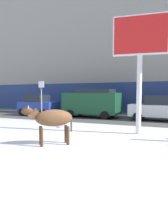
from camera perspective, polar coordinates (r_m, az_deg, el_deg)
name	(u,v)px	position (r m, az deg, el deg)	size (l,w,h in m)	color
ground_plane	(75,144)	(8.06, -2.47, -8.84)	(120.00, 120.00, 0.00)	white
road_strip	(124,120)	(15.90, 11.00, -2.08)	(60.00, 5.60, 0.01)	#514F4C
building_facade	(140,49)	(22.76, 15.13, 16.32)	(44.00, 6.10, 13.00)	gray
cow_brown	(52,119)	(7.92, -8.70, -1.83)	(1.71, 1.54, 1.54)	brown
billboard	(140,42)	(10.54, 15.10, 17.90)	(2.52, 0.53, 5.56)	silver
car_blue_hatchback	(38,105)	(19.13, -12.46, 1.83)	(3.57, 2.04, 1.86)	#233D9E
car_darkgreen_van	(92,102)	(17.11, 2.17, 2.65)	(4.68, 2.27, 2.32)	#194C2D
car_white_sedan	(160,108)	(15.80, 20.00, 0.96)	(4.27, 2.12, 1.84)	white
pedestrian_near_billboard	(155,106)	(18.88, 18.78, 1.51)	(0.36, 0.24, 1.73)	#282833
street_sign	(41,98)	(15.17, -11.56, 3.88)	(0.44, 0.08, 2.82)	gray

